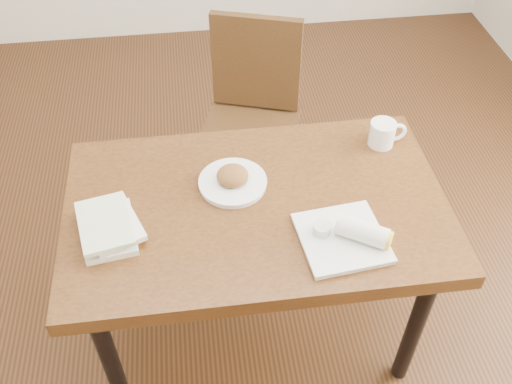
{
  "coord_description": "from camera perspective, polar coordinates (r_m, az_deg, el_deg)",
  "views": [
    {
      "loc": [
        -0.17,
        -1.3,
        2.12
      ],
      "look_at": [
        0.0,
        0.0,
        0.8
      ],
      "focal_mm": 40.0,
      "sensor_mm": 36.0,
      "label": 1
    }
  ],
  "objects": [
    {
      "name": "book_stack",
      "position": [
        1.85,
        -14.51,
        -3.34
      ],
      "size": [
        0.23,
        0.27,
        0.06
      ],
      "color": "white",
      "rests_on": "table"
    },
    {
      "name": "coffee_mug",
      "position": [
        2.14,
        12.62,
        5.78
      ],
      "size": [
        0.14,
        0.09,
        0.1
      ],
      "color": "white",
      "rests_on": "table"
    },
    {
      "name": "table",
      "position": [
        1.96,
        0.0,
        -2.75
      ],
      "size": [
        1.27,
        0.78,
        0.75
      ],
      "color": "brown",
      "rests_on": "ground"
    },
    {
      "name": "plate_scone",
      "position": [
        1.94,
        -2.35,
        1.21
      ],
      "size": [
        0.24,
        0.24,
        0.07
      ],
      "color": "white",
      "rests_on": "table"
    },
    {
      "name": "ground",
      "position": [
        2.5,
        0.0,
        -13.13
      ],
      "size": [
        4.0,
        5.0,
        0.01
      ],
      "primitive_type": "cube",
      "color": "#472814",
      "rests_on": "ground"
    },
    {
      "name": "chair_far",
      "position": [
        2.62,
        -0.43,
        8.18
      ],
      "size": [
        0.53,
        0.53,
        0.95
      ],
      "color": "#442D13",
      "rests_on": "ground"
    },
    {
      "name": "plate_burrito",
      "position": [
        1.79,
        9.23,
        -4.36
      ],
      "size": [
        0.29,
        0.29,
        0.09
      ],
      "color": "white",
      "rests_on": "table"
    }
  ]
}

